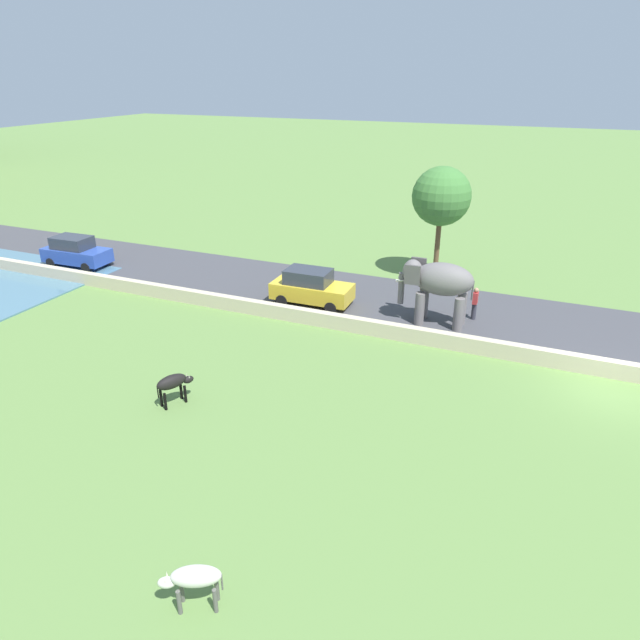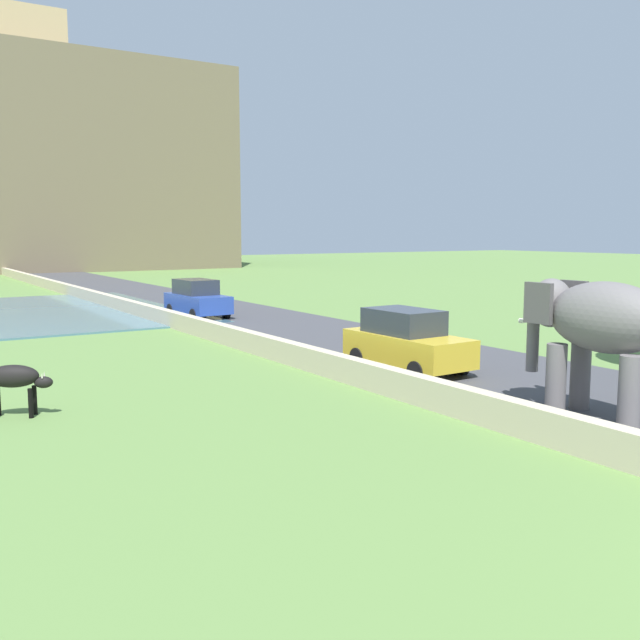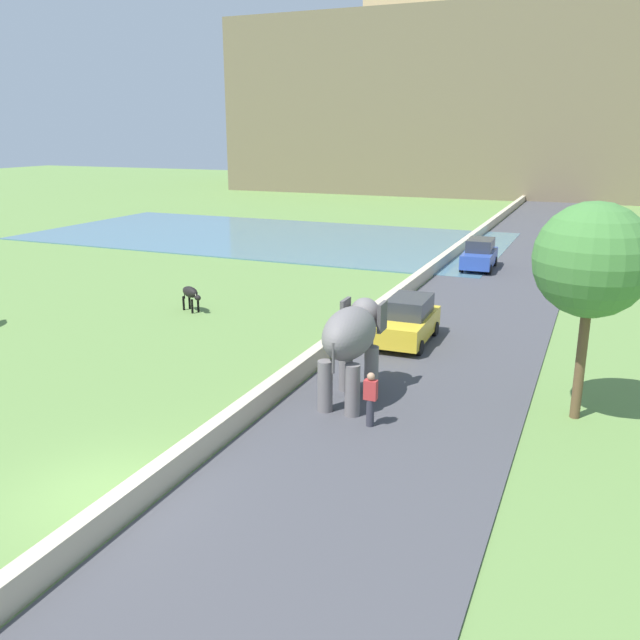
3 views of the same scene
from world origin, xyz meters
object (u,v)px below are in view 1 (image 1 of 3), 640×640
car_blue (76,252)px  cow_white (194,578)px  cow_black (173,383)px  elephant (438,283)px  person_beside_elephant (475,303)px  car_yellow (311,287)px

car_blue → cow_white: size_ratio=2.92×
cow_black → elephant: bearing=-33.8°
cow_white → person_beside_elephant: bearing=-9.6°
car_blue → cow_white: 26.34m
elephant → cow_black: bearing=146.2°
person_beside_elephant → cow_black: (-11.51, 8.50, -0.04)m
car_blue → cow_white: bearing=-130.2°
elephant → person_beside_elephant: bearing=-54.0°
car_yellow → car_blue: bearing=90.0°
person_beside_elephant → car_yellow: (-1.14, 7.84, 0.03)m
elephant → car_yellow: (0.00, 6.26, -1.14)m
car_yellow → cow_black: size_ratio=2.90×
car_yellow → cow_white: (-17.01, -4.78, -0.06)m
elephant → cow_white: (-17.00, 1.48, -1.20)m
car_blue → car_yellow: size_ratio=1.01×
person_beside_elephant → car_yellow: bearing=98.3°
elephant → car_blue: bearing=90.0°
car_yellow → cow_white: 17.66m
elephant → cow_white: 17.11m
cow_black → car_yellow: bearing=-3.7°
elephant → car_yellow: bearing=90.0°
cow_black → cow_white: size_ratio=1.00×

